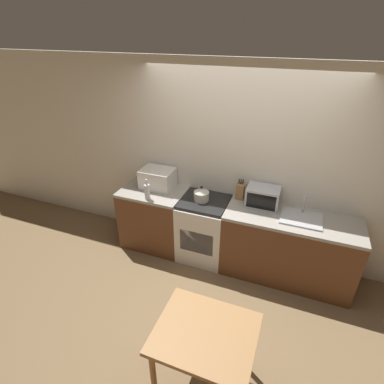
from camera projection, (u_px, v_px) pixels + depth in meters
ground_plane at (213, 294)px, 3.70m from camera, size 16.00×16.00×0.00m
wall_back at (240, 166)px, 3.88m from camera, size 10.00×0.06×2.60m
counter_left_run at (155, 217)px, 4.36m from camera, size 0.89×0.62×0.90m
counter_right_run at (287, 247)px, 3.77m from camera, size 1.60×0.62×0.90m
stove_range at (204, 229)px, 4.12m from camera, size 0.63×0.62×0.90m
kettle at (201, 194)px, 3.87m from camera, size 0.20×0.20×0.21m
microwave at (158, 178)px, 4.16m from camera, size 0.45×0.34×0.27m
bottle at (147, 192)px, 3.89m from camera, size 0.07×0.07×0.29m
knife_block at (240, 191)px, 3.89m from camera, size 0.10×0.09×0.29m
toaster_oven at (263, 197)px, 3.74m from camera, size 0.40×0.28×0.25m
sink_basin at (301, 218)px, 3.52m from camera, size 0.47×0.37×0.24m
dining_table at (205, 341)px, 2.45m from camera, size 0.81×0.69×0.75m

